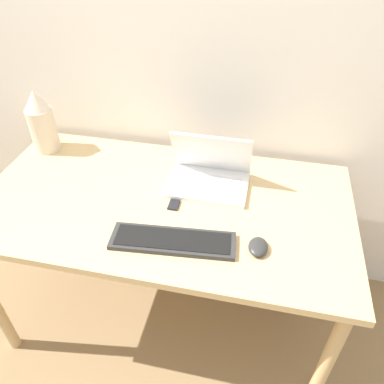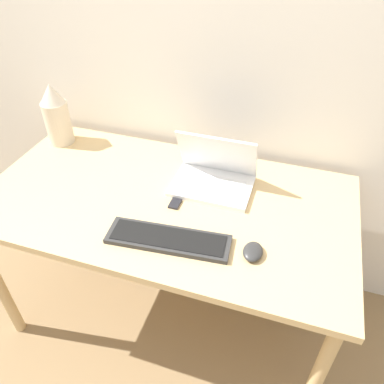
# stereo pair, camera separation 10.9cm
# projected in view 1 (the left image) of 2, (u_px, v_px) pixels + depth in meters

# --- Properties ---
(wall_back) EXTENTS (6.00, 0.05, 2.50)m
(wall_back) POSITION_uv_depth(u_px,v_px,m) (188.00, 41.00, 1.55)
(wall_back) COLOR silver
(wall_back) RESTS_ON ground_plane
(desk) EXTENTS (1.50, 0.80, 0.77)m
(desk) POSITION_uv_depth(u_px,v_px,m) (164.00, 215.00, 1.55)
(desk) COLOR tan
(desk) RESTS_ON ground_plane
(laptop) EXTENTS (0.33, 0.24, 0.23)m
(laptop) POSITION_uv_depth(u_px,v_px,m) (209.00, 173.00, 1.56)
(laptop) COLOR white
(laptop) RESTS_ON desk
(keyboard) EXTENTS (0.45, 0.16, 0.02)m
(keyboard) POSITION_uv_depth(u_px,v_px,m) (173.00, 241.00, 1.32)
(keyboard) COLOR #2D2D2D
(keyboard) RESTS_ON desk
(mouse) EXTENTS (0.07, 0.09, 0.03)m
(mouse) POSITION_uv_depth(u_px,v_px,m) (258.00, 247.00, 1.29)
(mouse) COLOR #2D2D2D
(mouse) RESTS_ON desk
(vase) EXTENTS (0.12, 0.12, 0.30)m
(vase) POSITION_uv_depth(u_px,v_px,m) (41.00, 122.00, 1.71)
(vase) COLOR beige
(vase) RESTS_ON desk
(mp3_player) EXTENTS (0.04, 0.06, 0.01)m
(mp3_player) POSITION_uv_depth(u_px,v_px,m) (174.00, 205.00, 1.47)
(mp3_player) COLOR black
(mp3_player) RESTS_ON desk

